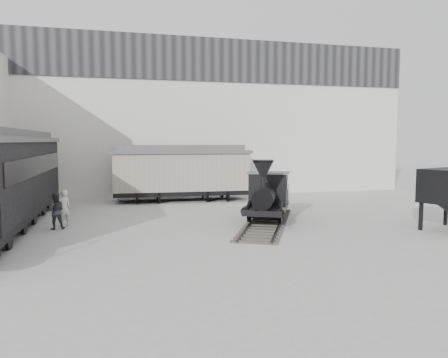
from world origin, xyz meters
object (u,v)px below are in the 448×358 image
object	(u,v)px
visitor_a	(64,208)
locomotive	(268,199)
passenger_coach	(1,178)
visitor_b	(55,211)
boxcar	(181,172)

from	to	relation	value
visitor_a	locomotive	bearing A→B (deg)	143.19
passenger_coach	visitor_a	bearing A→B (deg)	-5.32
passenger_coach	visitor_b	xyz separation A→B (m)	(2.32, -0.92, -1.42)
boxcar	passenger_coach	distance (m)	11.37
locomotive	visitor_a	bearing A→B (deg)	-161.01
boxcar	visitor_b	xyz separation A→B (m)	(-6.80, -7.71, -1.08)
passenger_coach	visitor_a	xyz separation A→B (m)	(2.61, -0.29, -1.39)
visitor_b	passenger_coach	bearing A→B (deg)	-26.13
locomotive	visitor_b	distance (m)	9.67
boxcar	passenger_coach	xyz separation A→B (m)	(-9.12, -6.79, 0.34)
locomotive	visitor_b	size ratio (longest dim) A/B	5.13
locomotive	visitor_b	world-z (taller)	locomotive
locomotive	visitor_a	size ratio (longest dim) A/B	4.98
boxcar	visitor_b	distance (m)	10.34
boxcar	visitor_b	world-z (taller)	boxcar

